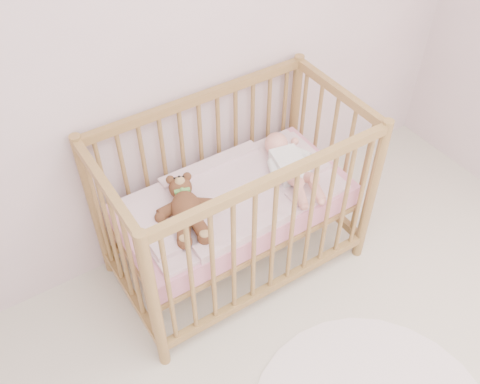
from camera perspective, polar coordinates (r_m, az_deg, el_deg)
wall_back at (r=2.55m, az=-9.61°, el=16.16°), size 4.00×0.02×2.70m
crib at (r=2.85m, az=-0.54°, el=-1.11°), size 1.36×0.76×1.00m
mattress at (r=2.86m, az=-0.54°, el=-1.32°), size 1.22×0.62×0.13m
blanket at (r=2.81m, az=-0.55°, el=-0.26°), size 1.10×0.58×0.06m
baby at (r=2.89m, az=5.28°, el=3.10°), size 0.39×0.63×0.14m
teddy_bear at (r=2.64m, az=-5.72°, el=-1.66°), size 0.46×0.55×0.13m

